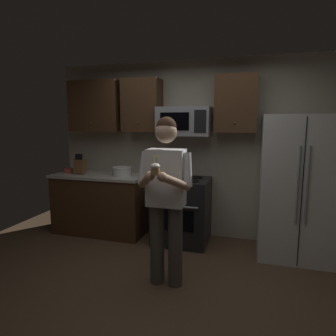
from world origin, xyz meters
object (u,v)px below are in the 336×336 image
object	(u,v)px
oven_range	(182,210)
refrigerator	(297,187)
person	(166,193)
bowl_large_white	(122,171)
microwave	(184,121)
knife_block	(80,166)
bowl_small_colored	(68,170)
cupcake	(155,169)

from	to	relation	value
oven_range	refrigerator	size ratio (longest dim) A/B	0.52
person	bowl_large_white	bearing A→B (deg)	131.76
refrigerator	microwave	bearing A→B (deg)	173.97
microwave	bowl_large_white	size ratio (longest dim) A/B	2.55
microwave	knife_block	world-z (taller)	microwave
refrigerator	person	bearing A→B (deg)	-141.14
knife_block	bowl_small_colored	xyz separation A→B (m)	(-0.24, 0.04, -0.08)
bowl_large_white	bowl_small_colored	bearing A→B (deg)	178.71
microwave	cupcake	bearing A→B (deg)	-86.12
oven_range	bowl_small_colored	world-z (taller)	bowl_small_colored
bowl_small_colored	person	bearing A→B (deg)	-30.82
cupcake	refrigerator	bearing A→B (deg)	46.18
bowl_large_white	person	size ratio (longest dim) A/B	0.16
refrigerator	bowl_large_white	size ratio (longest dim) A/B	6.21
oven_range	refrigerator	xyz separation A→B (m)	(1.50, -0.04, 0.44)
microwave	bowl_small_colored	distance (m)	2.01
knife_block	cupcake	world-z (taller)	cupcake
oven_range	bowl_large_white	size ratio (longest dim) A/B	3.22
bowl_large_white	oven_range	bearing A→B (deg)	0.68
bowl_large_white	knife_block	bearing A→B (deg)	-178.45
bowl_large_white	person	distance (m)	1.54
oven_range	microwave	xyz separation A→B (m)	(0.00, 0.12, 1.26)
microwave	bowl_large_white	xyz separation A→B (m)	(-0.92, -0.13, -0.73)
knife_block	bowl_small_colored	bearing A→B (deg)	170.57
microwave	cupcake	size ratio (longest dim) A/B	4.26
bowl_large_white	person	bearing A→B (deg)	-48.24
refrigerator	oven_range	bearing A→B (deg)	178.50
bowl_small_colored	person	world-z (taller)	person
knife_block	person	size ratio (longest dim) A/B	0.18
oven_range	bowl_large_white	xyz separation A→B (m)	(-0.92, -0.01, 0.53)
oven_range	microwave	world-z (taller)	microwave
knife_block	oven_range	bearing A→B (deg)	1.06
knife_block	bowl_small_colored	distance (m)	0.26
bowl_small_colored	cupcake	bearing A→B (deg)	-37.39
microwave	refrigerator	distance (m)	1.72
refrigerator	cupcake	size ratio (longest dim) A/B	10.35
knife_block	person	distance (m)	2.06
oven_range	person	world-z (taller)	person
refrigerator	knife_block	distance (m)	3.11
microwave	person	distance (m)	1.47
microwave	knife_block	size ratio (longest dim) A/B	2.31
person	cupcake	bearing A→B (deg)	-90.00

